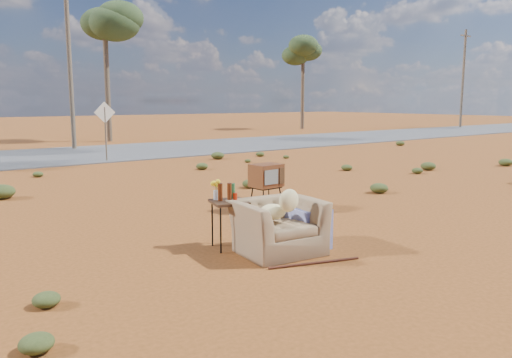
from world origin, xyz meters
TOP-DOWN VIEW (x-y plane):
  - ground at (0.00, 0.00)m, footprint 140.00×140.00m
  - highway at (0.00, 15.00)m, footprint 140.00×7.00m
  - armchair at (-0.41, -0.44)m, footprint 1.50×0.92m
  - tv_unit at (1.10, 1.90)m, footprint 0.62×0.52m
  - side_table at (-1.00, 0.20)m, footprint 0.62×0.62m
  - rusty_bar at (-0.46, -1.18)m, footprint 1.31×0.44m
  - road_sign at (1.50, 12.00)m, footprint 0.78×0.06m
  - eucalyptus_center at (5.00, 21.00)m, footprint 3.20×3.20m
  - eucalyptus_right at (22.00, 24.00)m, footprint 3.20×3.20m
  - utility_pole_center at (2.00, 17.50)m, footprint 1.40×0.20m
  - utility_pole_east at (34.00, 17.50)m, footprint 1.40×0.20m
  - scrub_patch at (-0.82, 4.41)m, footprint 17.49×8.07m

SIDE VIEW (x-z plane):
  - ground at x=0.00m, z-range 0.00..0.00m
  - rusty_bar at x=-0.46m, z-range 0.00..0.04m
  - highway at x=0.00m, z-range 0.00..0.04m
  - scrub_patch at x=-0.82m, z-range -0.03..0.30m
  - armchair at x=-0.41m, z-range -0.03..1.01m
  - tv_unit at x=1.10m, z-range 0.23..1.19m
  - side_table at x=-1.00m, z-range 0.24..1.27m
  - road_sign at x=1.50m, z-range 0.41..2.60m
  - utility_pole_center at x=2.00m, z-range 0.15..8.15m
  - utility_pole_east at x=34.00m, z-range 0.15..8.15m
  - eucalyptus_right at x=22.00m, z-range 2.39..9.49m
  - eucalyptus_center at x=5.00m, z-range 2.63..10.23m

